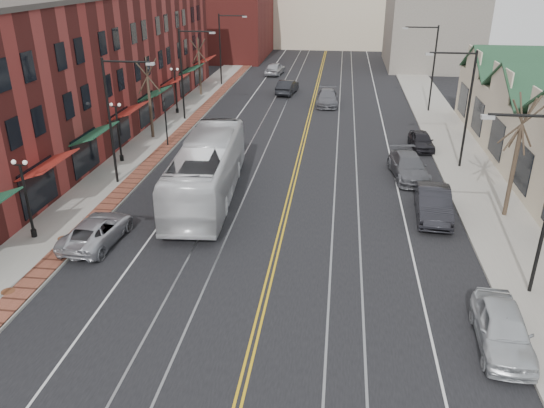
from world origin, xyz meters
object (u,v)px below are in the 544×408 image
(parked_car_a, at_px, (503,328))
(parked_car_b, at_px, (433,204))
(transit_bus, at_px, (207,170))
(parked_car_d, at_px, (421,141))
(parked_car_c, at_px, (409,167))
(parked_suv, at_px, (97,231))

(parked_car_a, relative_size, parked_car_b, 0.90)
(transit_bus, distance_m, parked_car_d, 18.40)
(transit_bus, distance_m, parked_car_c, 13.67)
(parked_car_b, height_order, parked_car_c, parked_car_b)
(transit_bus, relative_size, parked_suv, 2.64)
(transit_bus, bearing_deg, parked_car_b, 171.43)
(transit_bus, xyz_separation_m, parked_car_d, (14.30, 11.53, -1.15))
(transit_bus, xyz_separation_m, parked_suv, (-4.30, -6.48, -1.14))
(parked_car_a, bearing_deg, parked_suv, 165.61)
(parked_suv, relative_size, parked_car_d, 1.25)
(parked_car_b, height_order, parked_car_d, parked_car_b)
(parked_car_c, height_order, parked_car_d, parked_car_c)
(parked_car_c, distance_m, parked_car_d, 6.64)
(parked_suv, bearing_deg, parked_car_d, -132.33)
(parked_car_a, xyz_separation_m, parked_car_d, (0.00, 23.89, -0.11))
(parked_suv, relative_size, parked_car_c, 0.92)
(parked_car_a, height_order, parked_car_c, parked_car_a)
(parked_suv, distance_m, parked_car_d, 25.89)
(parked_car_a, height_order, parked_car_d, parked_car_a)
(parked_car_a, bearing_deg, parked_car_c, 98.57)
(transit_bus, bearing_deg, parked_car_c, -161.85)
(parked_car_b, bearing_deg, parked_car_d, 89.25)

